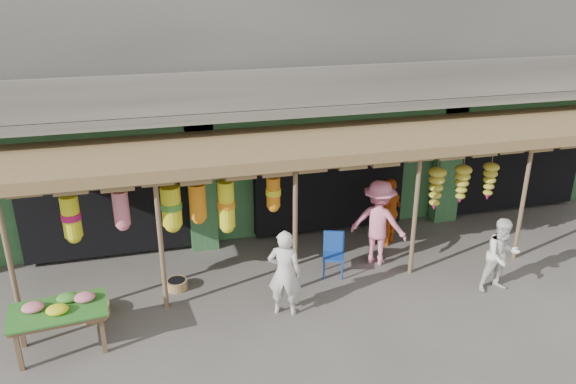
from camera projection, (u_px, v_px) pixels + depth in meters
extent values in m
plane|color=#514C47|center=(362.00, 274.00, 11.67)|extent=(80.00, 80.00, 0.00)
cube|color=gray|center=(298.00, 7.00, 14.30)|extent=(16.00, 6.00, 4.00)
cube|color=#2D6033|center=(295.00, 138.00, 15.74)|extent=(16.00, 5.70, 3.00)
cube|color=gray|center=(340.00, 105.00, 11.97)|extent=(16.00, 0.90, 0.22)
cube|color=gray|center=(347.00, 85.00, 11.42)|extent=(16.00, 0.10, 0.80)
cube|color=#2D6033|center=(333.00, 117.00, 12.46)|extent=(16.00, 0.35, 0.35)
cube|color=yellow|center=(98.00, 138.00, 11.22)|extent=(1.70, 0.06, 0.55)
cube|color=#B21414|center=(98.00, 139.00, 11.19)|extent=(1.30, 0.02, 0.30)
cube|color=black|center=(108.00, 186.00, 12.67)|extent=(3.60, 2.00, 2.50)
cube|color=black|center=(319.00, 167.00, 13.86)|extent=(3.60, 2.00, 2.50)
cube|color=black|center=(496.00, 151.00, 15.06)|extent=(3.60, 2.00, 2.50)
cube|color=#2D6033|center=(201.00, 186.00, 12.24)|extent=(0.60, 0.35, 3.00)
cube|color=#2D6033|center=(448.00, 163.00, 13.68)|extent=(0.60, 0.35, 3.00)
cylinder|color=brown|center=(10.00, 263.00, 9.45)|extent=(0.09, 0.09, 2.60)
cylinder|color=brown|center=(161.00, 245.00, 10.05)|extent=(0.09, 0.09, 2.60)
cylinder|color=brown|center=(295.00, 230.00, 10.65)|extent=(0.09, 0.09, 2.60)
cylinder|color=brown|center=(415.00, 216.00, 11.25)|extent=(0.09, 0.09, 2.60)
cylinder|color=brown|center=(523.00, 203.00, 11.85)|extent=(0.09, 0.09, 2.60)
cylinder|color=brown|center=(360.00, 164.00, 10.51)|extent=(12.90, 0.08, 0.08)
cylinder|color=brown|center=(211.00, 178.00, 10.26)|extent=(5.50, 0.06, 0.06)
cube|color=brown|center=(351.00, 138.00, 11.49)|extent=(14.00, 2.70, 0.22)
cube|color=brown|center=(19.00, 352.00, 8.76)|extent=(0.08, 0.08, 0.67)
cube|color=brown|center=(103.00, 335.00, 9.18)|extent=(0.08, 0.08, 0.67)
cube|color=brown|center=(21.00, 330.00, 9.31)|extent=(0.08, 0.08, 0.67)
cube|color=brown|center=(101.00, 314.00, 9.73)|extent=(0.08, 0.08, 0.67)
cube|color=brown|center=(58.00, 313.00, 9.10)|extent=(1.55, 0.98, 0.06)
cube|color=#26661E|center=(58.00, 310.00, 9.08)|extent=(1.61, 1.04, 0.03)
ellipsoid|color=pink|center=(33.00, 307.00, 9.03)|extent=(0.35, 0.29, 0.15)
ellipsoid|color=yellow|center=(57.00, 310.00, 8.97)|extent=(0.35, 0.29, 0.15)
ellipsoid|color=pink|center=(84.00, 297.00, 9.30)|extent=(0.35, 0.29, 0.15)
ellipsoid|color=#499832|center=(68.00, 298.00, 9.29)|extent=(0.35, 0.29, 0.15)
cylinder|color=navy|center=(324.00, 270.00, 11.42)|extent=(0.04, 0.04, 0.41)
cylinder|color=navy|center=(342.00, 271.00, 11.39)|extent=(0.04, 0.04, 0.41)
cylinder|color=navy|center=(324.00, 261.00, 11.76)|extent=(0.04, 0.04, 0.41)
cylinder|color=navy|center=(342.00, 262.00, 11.73)|extent=(0.04, 0.04, 0.41)
cube|color=navy|center=(333.00, 256.00, 11.49)|extent=(0.55, 0.55, 0.05)
cube|color=navy|center=(334.00, 241.00, 11.59)|extent=(0.42, 0.18, 0.46)
cylinder|color=olive|center=(94.00, 307.00, 10.35)|extent=(0.48, 0.48, 0.19)
cylinder|color=brown|center=(93.00, 311.00, 10.23)|extent=(0.66, 0.66, 0.23)
cylinder|color=#A8844E|center=(177.00, 284.00, 11.10)|extent=(0.52, 0.52, 0.19)
imported|color=silver|center=(284.00, 273.00, 10.07)|extent=(0.71, 0.60, 1.66)
imported|color=white|center=(501.00, 256.00, 10.82)|extent=(0.75, 0.59, 1.52)
imported|color=orange|center=(390.00, 211.00, 12.70)|extent=(0.97, 0.89, 1.59)
imported|color=pink|center=(379.00, 223.00, 11.82)|extent=(1.38, 1.29, 1.87)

